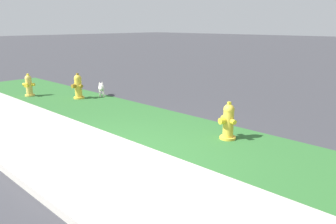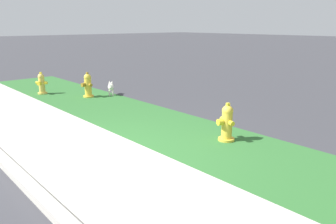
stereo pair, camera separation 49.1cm
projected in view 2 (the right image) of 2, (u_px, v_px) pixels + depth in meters
The scene contains 8 objects.
ground_plane at pixel (91, 161), 5.25m from camera, with size 120.00×120.00×0.00m, color #38383D.
sidewalk_pavement at pixel (91, 161), 5.25m from camera, with size 18.00×2.02×0.01m, color #BCB7AD.
grass_verge at pixel (184, 133), 6.59m from camera, with size 18.00×2.14×0.01m, color #2D662D.
street_curb at pixel (21, 178), 4.53m from camera, with size 18.00×0.16×0.12m, color #BCB7AD.
fire_hydrant_by_grass_verge at pixel (42, 84), 10.19m from camera, with size 0.34×0.34×0.69m.
fire_hydrant_near_corner at pixel (88, 85), 9.74m from camera, with size 0.39×0.36×0.75m.
fire_hydrant_far_end at pixel (227, 123), 6.08m from camera, with size 0.39×0.36×0.73m.
small_white_dog at pixel (111, 87), 10.07m from camera, with size 0.43×0.35×0.42m.
Camera 2 is at (4.45, -2.33, 2.13)m, focal length 35.00 mm.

